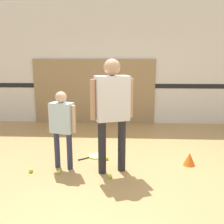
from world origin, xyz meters
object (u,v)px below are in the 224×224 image
object	(u,v)px
tennis_ball_near_instructor	(110,176)
person_student_left	(62,122)
tennis_ball_stray_right	(31,170)
tennis_ball_by_spare_racket	(107,158)
person_instructor	(112,104)
training_cone	(189,159)
tennis_ball_stray_left	(59,172)
racket_spare_on_floor	(95,156)

from	to	relation	value
tennis_ball_near_instructor	person_student_left	bearing A→B (deg)	157.36
person_student_left	tennis_ball_stray_right	distance (m)	0.91
tennis_ball_by_spare_racket	person_instructor	bearing A→B (deg)	-75.45
person_student_left	person_instructor	bearing A→B (deg)	9.21
person_instructor	training_cone	distance (m)	1.63
person_student_left	tennis_ball_stray_left	xyz separation A→B (m)	(-0.02, -0.23, -0.74)
racket_spare_on_floor	tennis_ball_near_instructor	world-z (taller)	tennis_ball_near_instructor
tennis_ball_by_spare_racket	tennis_ball_stray_left	xyz separation A→B (m)	(-0.70, -0.58, 0.00)
tennis_ball_stray_left	tennis_ball_stray_right	xyz separation A→B (m)	(-0.45, 0.02, 0.00)
racket_spare_on_floor	training_cone	distance (m)	1.64
tennis_ball_stray_left	tennis_ball_stray_right	bearing A→B (deg)	176.89
tennis_ball_stray_left	tennis_ball_stray_right	world-z (taller)	same
person_instructor	tennis_ball_by_spare_racket	xyz separation A→B (m)	(-0.12, 0.45, -1.05)
person_student_left	training_cone	world-z (taller)	person_student_left
training_cone	tennis_ball_near_instructor	bearing A→B (deg)	-157.88
tennis_ball_near_instructor	training_cone	world-z (taller)	training_cone
tennis_ball_by_spare_racket	tennis_ball_stray_right	xyz separation A→B (m)	(-1.15, -0.56, 0.00)
person_student_left	racket_spare_on_floor	distance (m)	1.02
person_student_left	tennis_ball_stray_left	bearing A→B (deg)	-79.94
tennis_ball_near_instructor	tennis_ball_stray_left	distance (m)	0.81
training_cone	racket_spare_on_floor	bearing A→B (deg)	169.52
tennis_ball_by_spare_racket	training_cone	bearing A→B (deg)	-6.22
tennis_ball_stray_right	training_cone	distance (m)	2.58
person_instructor	tennis_ball_by_spare_racket	distance (m)	1.15
person_student_left	racket_spare_on_floor	size ratio (longest dim) A/B	2.43
person_instructor	tennis_ball_by_spare_racket	world-z (taller)	person_instructor
tennis_ball_near_instructor	tennis_ball_by_spare_racket	size ratio (longest dim) A/B	1.00
tennis_ball_stray_right	training_cone	world-z (taller)	training_cone
person_instructor	tennis_ball_near_instructor	world-z (taller)	person_instructor
person_instructor	person_student_left	xyz separation A→B (m)	(-0.79, 0.09, -0.30)
person_instructor	training_cone	xyz separation A→B (m)	(1.28, 0.30, -0.97)
person_instructor	tennis_ball_by_spare_racket	bearing A→B (deg)	85.22
racket_spare_on_floor	training_cone	size ratio (longest dim) A/B	2.39
person_student_left	tennis_ball_near_instructor	bearing A→B (deg)	-6.64
person_instructor	tennis_ball_near_instructor	xyz separation A→B (m)	(-0.01, -0.23, -1.05)
tennis_ball_near_instructor	tennis_ball_by_spare_racket	bearing A→B (deg)	98.54
tennis_ball_by_spare_racket	racket_spare_on_floor	bearing A→B (deg)	145.98
racket_spare_on_floor	tennis_ball_by_spare_racket	world-z (taller)	tennis_ball_by_spare_racket
racket_spare_on_floor	tennis_ball_by_spare_racket	size ratio (longest dim) A/B	7.82
tennis_ball_by_spare_racket	tennis_ball_stray_left	world-z (taller)	same
tennis_ball_stray_left	tennis_ball_stray_right	distance (m)	0.45
person_student_left	tennis_ball_by_spare_racket	distance (m)	1.07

